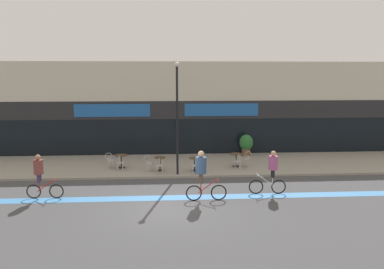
% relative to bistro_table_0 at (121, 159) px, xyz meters
% --- Properties ---
extents(ground_plane, '(120.00, 120.00, 0.00)m').
position_rel_bistro_table_0_xyz_m(ground_plane, '(2.69, -6.48, -0.67)').
color(ground_plane, '#424244').
extents(sidewalk_slab, '(40.00, 5.50, 0.12)m').
position_rel_bistro_table_0_xyz_m(sidewalk_slab, '(2.69, 0.77, -0.61)').
color(sidewalk_slab, gray).
rests_on(sidewalk_slab, ground).
extents(storefront_facade, '(40.00, 4.06, 6.31)m').
position_rel_bistro_table_0_xyz_m(storefront_facade, '(2.69, 5.48, 2.47)').
color(storefront_facade, beige).
rests_on(storefront_facade, ground).
extents(bike_lane_stripe, '(36.00, 0.70, 0.01)m').
position_rel_bistro_table_0_xyz_m(bike_lane_stripe, '(2.69, -5.12, -0.67)').
color(bike_lane_stripe, '#3D7AB7').
rests_on(bike_lane_stripe, ground).
extents(bistro_table_0, '(0.75, 0.75, 0.76)m').
position_rel_bistro_table_0_xyz_m(bistro_table_0, '(0.00, 0.00, 0.00)').
color(bistro_table_0, black).
rests_on(bistro_table_0, sidewalk_slab).
extents(bistro_table_1, '(0.65, 0.65, 0.76)m').
position_rel_bistro_table_0_xyz_m(bistro_table_1, '(2.25, -0.76, -0.01)').
color(bistro_table_1, black).
rests_on(bistro_table_1, sidewalk_slab).
extents(bistro_table_2, '(0.65, 0.65, 0.74)m').
position_rel_bistro_table_0_xyz_m(bistro_table_2, '(4.20, -0.92, -0.02)').
color(bistro_table_2, black).
rests_on(bistro_table_2, sidewalk_slab).
extents(bistro_table_3, '(0.74, 0.74, 0.77)m').
position_rel_bistro_table_0_xyz_m(bistro_table_3, '(6.70, -0.12, 0.00)').
color(bistro_table_3, black).
rests_on(bistro_table_3, sidewalk_slab).
extents(cafe_chair_0_near, '(0.40, 0.58, 0.90)m').
position_rel_bistro_table_0_xyz_m(cafe_chair_0_near, '(0.00, -0.63, -0.03)').
color(cafe_chair_0_near, '#B7B2AD').
rests_on(cafe_chair_0_near, sidewalk_slab).
extents(cafe_chair_0_side, '(0.58, 0.40, 0.90)m').
position_rel_bistro_table_0_xyz_m(cafe_chair_0_side, '(-0.63, 0.00, -0.03)').
color(cafe_chair_0_side, '#B7B2AD').
rests_on(cafe_chair_0_side, sidewalk_slab).
extents(cafe_chair_1_near, '(0.43, 0.59, 0.90)m').
position_rel_bistro_table_0_xyz_m(cafe_chair_1_near, '(2.25, -1.39, -0.03)').
color(cafe_chair_1_near, '#B7B2AD').
rests_on(cafe_chair_1_near, sidewalk_slab).
extents(cafe_chair_1_side, '(0.59, 0.44, 0.90)m').
position_rel_bistro_table_0_xyz_m(cafe_chair_1_side, '(1.63, -0.77, -0.03)').
color(cafe_chair_1_side, '#B7B2AD').
rests_on(cafe_chair_1_side, sidewalk_slab).
extents(cafe_chair_2_near, '(0.40, 0.57, 0.90)m').
position_rel_bistro_table_0_xyz_m(cafe_chair_2_near, '(4.20, -1.54, -0.03)').
color(cafe_chair_2_near, '#B7B2AD').
rests_on(cafe_chair_2_near, sidewalk_slab).
extents(cafe_chair_3_near, '(0.43, 0.59, 0.90)m').
position_rel_bistro_table_0_xyz_m(cafe_chair_3_near, '(6.70, -0.74, -0.03)').
color(cafe_chair_3_near, '#B7B2AD').
rests_on(cafe_chair_3_near, sidewalk_slab).
extents(cafe_chair_3_side, '(0.59, 0.43, 0.90)m').
position_rel_bistro_table_0_xyz_m(cafe_chair_3_side, '(7.32, -0.12, -0.03)').
color(cafe_chair_3_side, '#B7B2AD').
rests_on(cafe_chair_3_side, sidewalk_slab).
extents(planter_pot, '(0.90, 0.90, 1.41)m').
position_rel_bistro_table_0_xyz_m(planter_pot, '(7.91, 2.83, 0.23)').
color(planter_pot, brown).
rests_on(planter_pot, sidewalk_slab).
extents(lamp_post, '(0.26, 0.26, 6.01)m').
position_rel_bistro_table_0_xyz_m(lamp_post, '(3.22, -1.60, 2.87)').
color(lamp_post, black).
rests_on(lamp_post, sidewalk_slab).
extents(cyclist_0, '(1.73, 0.50, 2.05)m').
position_rel_bistro_table_0_xyz_m(cyclist_0, '(7.48, -4.85, 0.50)').
color(cyclist_0, black).
rests_on(cyclist_0, ground).
extents(cyclist_1, '(1.66, 0.48, 2.02)m').
position_rel_bistro_table_0_xyz_m(cyclist_1, '(-2.97, -4.83, 0.50)').
color(cyclist_1, black).
rests_on(cyclist_1, ground).
extents(cyclist_2, '(1.81, 0.49, 2.25)m').
position_rel_bistro_table_0_xyz_m(cyclist_2, '(4.20, -5.59, 0.65)').
color(cyclist_2, black).
rests_on(cyclist_2, ground).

